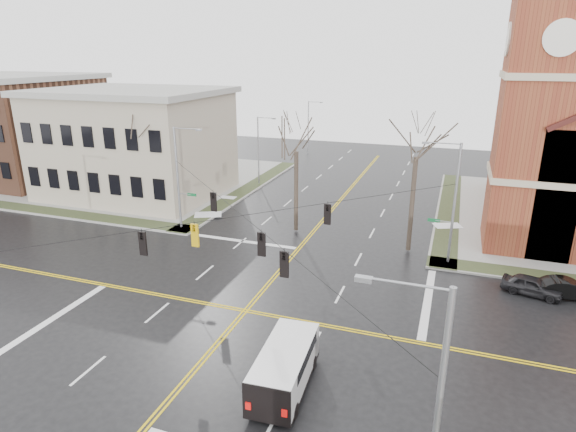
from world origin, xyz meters
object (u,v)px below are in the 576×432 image
(parked_car_a, at_px, (532,286))
(tree_nw_near, at_px, (296,146))
(streetlight_north_b, at_px, (309,125))
(signal_pole_se, at_px, (431,414))
(cargo_van, at_px, (286,363))
(streetlight_north_a, at_px, (259,148))
(parked_car_b, at_px, (567,288))
(tree_ne, at_px, (417,151))
(signal_pole_ne, at_px, (452,200))
(signal_pole_nw, at_px, (179,175))
(tree_nw_far, at_px, (152,130))

(parked_car_a, distance_m, tree_nw_near, 20.53)
(streetlight_north_b, relative_size, tree_nw_near, 0.76)
(signal_pole_se, height_order, cargo_van, signal_pole_se)
(signal_pole_se, distance_m, streetlight_north_a, 45.20)
(parked_car_b, height_order, tree_ne, tree_ne)
(cargo_van, distance_m, tree_nw_near, 21.89)
(parked_car_a, relative_size, parked_car_b, 0.95)
(signal_pole_ne, xyz_separation_m, signal_pole_nw, (-22.64, 0.00, 0.00))
(cargo_van, distance_m, tree_nw_far, 29.16)
(tree_ne, bearing_deg, signal_pole_ne, -25.58)
(signal_pole_ne, xyz_separation_m, tree_nw_near, (-12.82, 2.75, 2.68))
(tree_ne, bearing_deg, streetlight_north_b, 118.52)
(parked_car_a, height_order, parked_car_b, parked_car_b)
(signal_pole_ne, xyz_separation_m, tree_ne, (-2.90, 1.39, 3.20))
(signal_pole_ne, height_order, cargo_van, signal_pole_ne)
(signal_pole_se, relative_size, parked_car_b, 2.31)
(parked_car_b, bearing_deg, tree_nw_far, 72.39)
(parked_car_b, bearing_deg, parked_car_a, 89.31)
(tree_nw_far, height_order, tree_ne, tree_nw_far)
(streetlight_north_b, bearing_deg, tree_nw_near, -74.82)
(streetlight_north_b, relative_size, tree_ne, 0.71)
(cargo_van, bearing_deg, tree_nw_near, 103.74)
(cargo_van, relative_size, parked_car_a, 1.52)
(cargo_van, xyz_separation_m, tree_nw_far, (-20.18, 19.82, 7.12))
(streetlight_north_b, distance_m, cargo_van, 55.99)
(signal_pole_nw, xyz_separation_m, signal_pole_se, (22.64, -23.00, 0.00))
(signal_pole_se, height_order, tree_nw_near, tree_nw_near)
(signal_pole_ne, relative_size, streetlight_north_a, 1.12)
(tree_nw_near, relative_size, tree_ne, 0.94)
(signal_pole_se, xyz_separation_m, tree_ne, (-2.90, 24.39, 3.20))
(signal_pole_nw, relative_size, parked_car_b, 2.31)
(cargo_van, bearing_deg, tree_ne, 75.22)
(signal_pole_nw, relative_size, cargo_van, 1.60)
(signal_pole_nw, bearing_deg, streetlight_north_b, 88.95)
(signal_pole_ne, relative_size, signal_pole_nw, 1.00)
(signal_pole_nw, relative_size, tree_nw_far, 0.78)
(cargo_van, relative_size, tree_ne, 0.50)
(signal_pole_se, relative_size, streetlight_north_a, 1.12)
(streetlight_north_a, height_order, streetlight_north_b, same)
(streetlight_north_b, bearing_deg, tree_ne, -61.48)
(signal_pole_nw, distance_m, cargo_van, 23.83)
(parked_car_a, bearing_deg, parked_car_b, -67.58)
(tree_nw_far, height_order, tree_nw_near, tree_nw_far)
(parked_car_a, distance_m, tree_nw_far, 33.73)
(streetlight_north_a, relative_size, parked_car_a, 2.16)
(signal_pole_nw, height_order, tree_ne, tree_ne)
(streetlight_north_a, relative_size, parked_car_b, 2.05)
(signal_pole_ne, bearing_deg, cargo_van, -110.99)
(signal_pole_nw, xyz_separation_m, cargo_van, (16.03, -17.24, -3.72))
(parked_car_b, bearing_deg, streetlight_north_b, 28.43)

